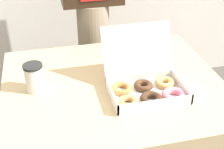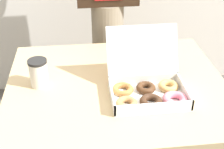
{
  "view_description": "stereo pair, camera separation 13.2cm",
  "coord_description": "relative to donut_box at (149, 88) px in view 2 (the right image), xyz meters",
  "views": [
    {
      "loc": [
        -0.3,
        -1.23,
        1.56
      ],
      "look_at": [
        -0.04,
        -0.14,
        0.87
      ],
      "focal_mm": 50.0,
      "sensor_mm": 36.0,
      "label": 1
    },
    {
      "loc": [
        -0.17,
        -1.25,
        1.56
      ],
      "look_at": [
        -0.04,
        -0.14,
        0.87
      ],
      "focal_mm": 50.0,
      "sensor_mm": 36.0,
      "label": 2
    }
  ],
  "objects": [
    {
      "name": "table",
      "position": [
        -0.13,
        0.12,
        -0.41
      ],
      "size": [
        1.06,
        0.9,
        0.73
      ],
      "color": "tan",
      "rests_on": "ground_plane"
    },
    {
      "name": "donut_box",
      "position": [
        0.0,
        0.0,
        0.0
      ],
      "size": [
        0.35,
        0.35,
        0.27
      ],
      "color": "white",
      "rests_on": "table"
    },
    {
      "name": "coffee_cup",
      "position": [
        -0.5,
        0.14,
        0.03
      ],
      "size": [
        0.09,
        0.09,
        0.14
      ],
      "color": "silver",
      "rests_on": "table"
    }
  ]
}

